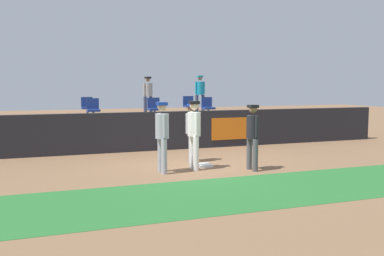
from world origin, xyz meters
TOP-DOWN VIEW (x-y plane):
  - ground_plane at (0.00, 0.00)m, footprint 60.00×60.00m
  - grass_foreground_strip at (0.00, -3.01)m, footprint 18.00×2.80m
  - first_base at (0.22, -0.11)m, footprint 0.40×0.40m
  - player_fielder_home at (-0.17, -0.34)m, footprint 0.37×0.57m
  - player_runner_visitor at (0.14, 0.75)m, footprint 0.42×0.46m
  - player_coach_visitor at (-1.12, -0.52)m, footprint 0.35×0.52m
  - player_umpire at (1.26, -1.01)m, footprint 0.35×0.49m
  - field_wall at (0.01, 3.29)m, footprint 18.00×0.26m
  - bleacher_platform at (0.00, 5.86)m, footprint 18.00×4.80m
  - seat_back_right at (2.13, 6.54)m, footprint 0.47×0.44m
  - seat_front_left at (-2.23, 4.74)m, footprint 0.45×0.44m
  - seat_front_center at (0.07, 4.74)m, footprint 0.48×0.44m
  - seat_front_right at (2.29, 4.73)m, footprint 0.45×0.44m
  - seat_back_left at (-2.25, 6.54)m, footprint 0.46×0.44m
  - spectator_hooded at (0.43, 7.11)m, footprint 0.45×0.41m
  - spectator_capped at (3.08, 7.66)m, footprint 0.50×0.35m

SIDE VIEW (x-z plane):
  - ground_plane at x=0.00m, z-range 0.00..0.00m
  - grass_foreground_strip at x=0.00m, z-range 0.00..0.01m
  - first_base at x=0.22m, z-range 0.00..0.08m
  - bleacher_platform at x=0.00m, z-range 0.00..0.97m
  - field_wall at x=0.01m, z-range 0.00..1.36m
  - player_runner_visitor at x=0.14m, z-range 0.14..1.87m
  - player_umpire at x=1.26m, z-range 0.14..1.91m
  - player_coach_visitor at x=-1.12m, z-range 0.15..2.00m
  - player_fielder_home at x=-0.17m, z-range 0.14..2.01m
  - seat_front_right at x=2.29m, z-range 1.02..1.86m
  - seat_front_left at x=-2.23m, z-range 1.02..1.86m
  - seat_back_left at x=-2.25m, z-range 1.02..1.86m
  - seat_back_right at x=2.13m, z-range 1.02..1.86m
  - seat_front_center at x=0.07m, z-range 1.02..1.86m
  - spectator_hooded at x=0.43m, z-range 1.10..2.79m
  - spectator_capped at x=3.08m, z-range 1.11..2.87m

